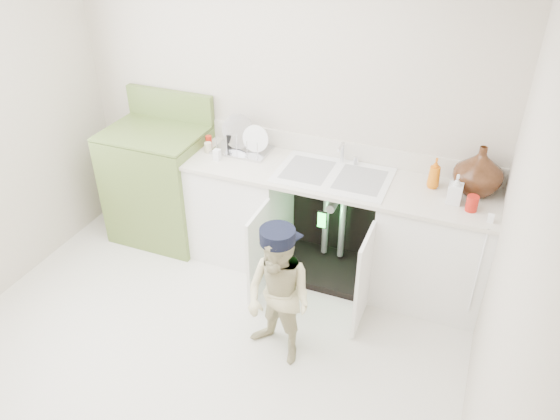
{
  "coord_description": "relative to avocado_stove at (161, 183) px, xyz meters",
  "views": [
    {
      "loc": [
        1.51,
        -2.26,
        2.88
      ],
      "look_at": [
        0.32,
        0.7,
        0.84
      ],
      "focal_mm": 35.0,
      "sensor_mm": 36.0,
      "label": 1
    }
  ],
  "objects": [
    {
      "name": "room_shell",
      "position": [
        1.0,
        -1.18,
        0.73
      ],
      "size": [
        6.0,
        5.5,
        1.26
      ],
      "color": "beige",
      "rests_on": "ground"
    },
    {
      "name": "ground",
      "position": [
        1.0,
        -1.18,
        -0.52
      ],
      "size": [
        3.5,
        3.5,
        0.0
      ],
      "primitive_type": "plane",
      "color": "beige",
      "rests_on": "ground"
    },
    {
      "name": "counter_run",
      "position": [
        1.58,
        0.03,
        -0.04
      ],
      "size": [
        2.44,
        1.02,
        1.25
      ],
      "color": "white",
      "rests_on": "ground"
    },
    {
      "name": "avocado_stove",
      "position": [
        0.0,
        0.0,
        0.0
      ],
      "size": [
        0.81,
        0.65,
        1.26
      ],
      "color": "olive",
      "rests_on": "ground"
    },
    {
      "name": "repair_worker",
      "position": [
        1.51,
        -0.98,
        -0.01
      ],
      "size": [
        0.59,
        0.93,
        1.02
      ],
      "rotation": [
        0.0,
        0.0,
        -0.35
      ],
      "color": "beige",
      "rests_on": "ground"
    }
  ]
}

